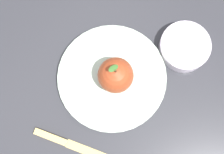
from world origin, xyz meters
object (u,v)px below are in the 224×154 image
apple (117,76)px  knife (67,143)px  side_bowl (185,46)px  dinner_plate (112,78)px

apple → knife: (-0.02, 0.17, -0.05)m
side_bowl → knife: bearing=84.9°
dinner_plate → apple: 0.05m
side_bowl → dinner_plate: bearing=68.8°
apple → side_bowl: (-0.05, -0.16, -0.04)m
knife → apple: bearing=-82.1°
dinner_plate → knife: size_ratio=1.37×
apple → side_bowl: apple is taller
apple → dinner_plate: bearing=16.3°
apple → side_bowl: size_ratio=0.79×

